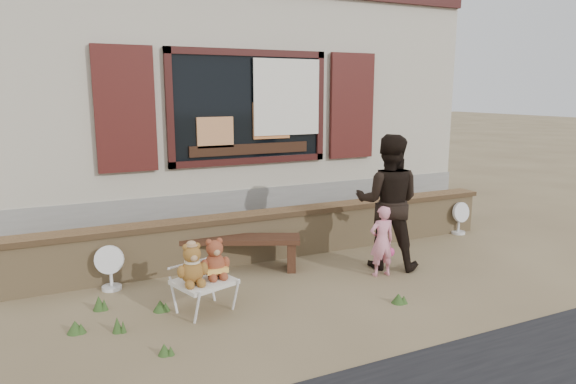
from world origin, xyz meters
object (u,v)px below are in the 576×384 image
teddy_bear_right (215,257)px  adult (388,202)px  teddy_bear_left (192,263)px  folding_chair (204,283)px  child (382,241)px  bench (233,246)px

teddy_bear_right → adult: adult is taller
teddy_bear_left → teddy_bear_right: (0.27, 0.09, -0.00)m
teddy_bear_right → adult: 2.48m
folding_chair → child: child is taller
teddy_bear_right → adult: bearing=-10.9°
teddy_bear_left → adult: 2.75m
folding_chair → child: (2.32, 0.10, 0.13)m
adult → child: bearing=82.1°
folding_chair → teddy_bear_left: bearing=180.0°
teddy_bear_left → teddy_bear_right: size_ratio=1.01×
folding_chair → adult: adult is taller
adult → teddy_bear_left: bearing=45.9°
bench → teddy_bear_left: size_ratio=3.94×
folding_chair → teddy_bear_left: size_ratio=1.58×
bench → folding_chair: bench is taller
child → adult: adult is taller
teddy_bear_right → teddy_bear_left: bearing=-180.0°
bench → child: bearing=-7.1°
teddy_bear_right → child: 2.19m
bench → teddy_bear_right: size_ratio=3.98×
bench → adult: (1.87, -0.75, 0.56)m
child → folding_chair: bearing=10.4°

